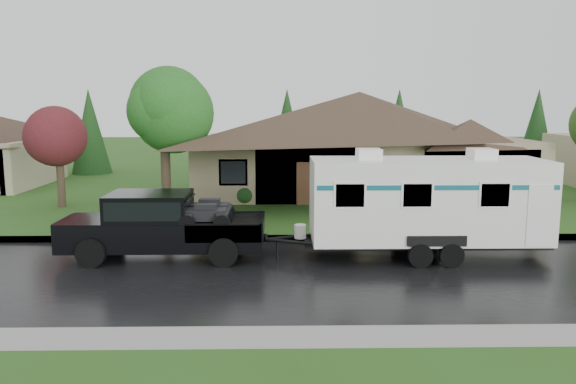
# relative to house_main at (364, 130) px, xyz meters

# --- Properties ---
(ground) EXTENTS (140.00, 140.00, 0.00)m
(ground) POSITION_rel_house_main_xyz_m (-2.29, -13.84, -3.59)
(ground) COLOR #2C5219
(ground) RESTS_ON ground
(road) EXTENTS (140.00, 8.00, 0.01)m
(road) POSITION_rel_house_main_xyz_m (-2.29, -15.84, -3.59)
(road) COLOR black
(road) RESTS_ON ground
(curb) EXTENTS (140.00, 0.50, 0.15)m
(curb) POSITION_rel_house_main_xyz_m (-2.29, -11.59, -3.52)
(curb) COLOR gray
(curb) RESTS_ON ground
(lawn) EXTENTS (140.00, 26.00, 0.15)m
(lawn) POSITION_rel_house_main_xyz_m (-2.29, 1.16, -3.52)
(lawn) COLOR #2C5219
(lawn) RESTS_ON ground
(house_main) EXTENTS (19.44, 10.80, 6.90)m
(house_main) POSITION_rel_house_main_xyz_m (0.00, 0.00, 0.00)
(house_main) COLOR gray
(house_main) RESTS_ON lawn
(tree_left_green) EXTENTS (3.93, 3.93, 6.51)m
(tree_left_green) POSITION_rel_house_main_xyz_m (-10.01, -6.79, 1.07)
(tree_left_green) COLOR #382B1E
(tree_left_green) RESTS_ON lawn
(tree_red) EXTENTS (2.93, 2.93, 4.86)m
(tree_red) POSITION_rel_house_main_xyz_m (-15.35, -5.27, -0.08)
(tree_red) COLOR #382B1E
(tree_red) RESTS_ON lawn
(shrub_row) EXTENTS (13.60, 1.00, 1.00)m
(shrub_row) POSITION_rel_house_main_xyz_m (-0.29, -4.54, -2.94)
(shrub_row) COLOR #143814
(shrub_row) RESTS_ON lawn
(pickup_truck) EXTENTS (6.53, 2.48, 2.18)m
(pickup_truck) POSITION_rel_house_main_xyz_m (-8.84, -13.91, -2.42)
(pickup_truck) COLOR black
(pickup_truck) RESTS_ON ground
(travel_trailer) EXTENTS (8.05, 2.83, 3.61)m
(travel_trailer) POSITION_rel_house_main_xyz_m (-0.02, -13.91, -1.67)
(travel_trailer) COLOR white
(travel_trailer) RESTS_ON ground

